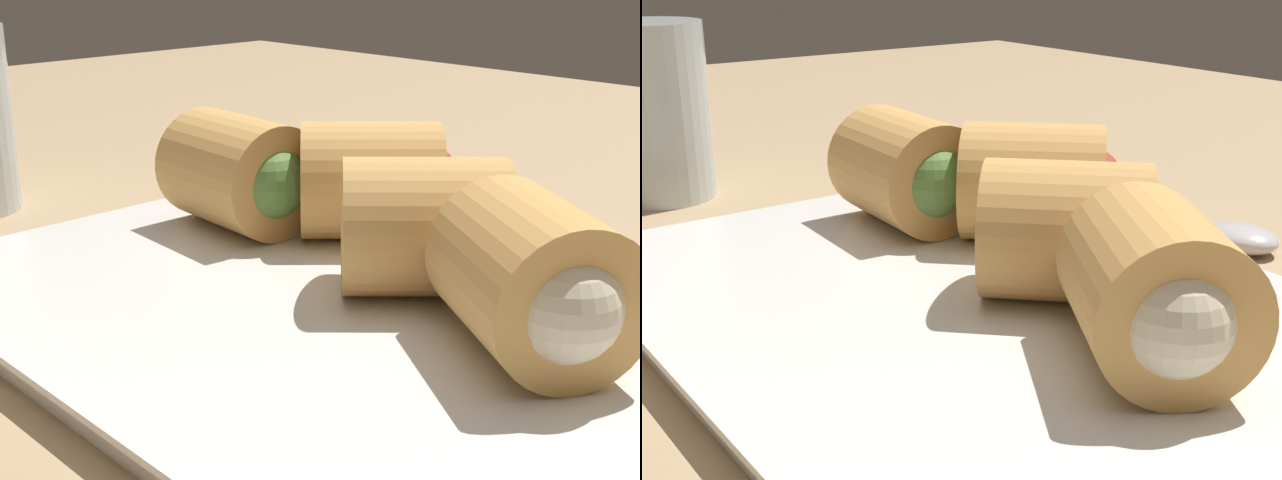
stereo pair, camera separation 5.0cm
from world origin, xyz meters
TOP-DOWN VIEW (x-y plane):
  - table_surface at (0.00, 0.00)cm, footprint 180.00×140.00cm
  - serving_plate at (2.28, 1.37)cm, footprint 33.85×25.91cm
  - roll_front_left at (-1.15, -2.18)cm, footprint 9.16×9.17cm
  - roll_front_right at (-7.87, 0.37)cm, footprint 9.10×8.78cm
  - roll_back_left at (11.39, -1.98)cm, footprint 8.20×6.34cm
  - roll_back_right at (5.63, -6.11)cm, footprint 9.15×9.18cm
  - spoon at (2.62, -16.50)cm, footprint 19.76×3.33cm

SIDE VIEW (x-z plane):
  - table_surface at x=0.00cm, z-range 0.00..2.00cm
  - spoon at x=2.62cm, z-range 1.94..3.39cm
  - serving_plate at x=2.28cm, z-range 2.01..3.51cm
  - roll_front_left at x=-1.15cm, z-range 3.50..9.46cm
  - roll_front_right at x=-7.87cm, z-range 3.50..9.46cm
  - roll_back_left at x=11.39cm, z-range 3.50..9.46cm
  - roll_back_right at x=5.63cm, z-range 3.50..9.46cm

